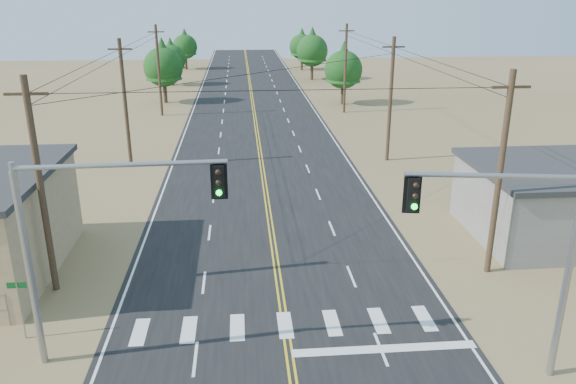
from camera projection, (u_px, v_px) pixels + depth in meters
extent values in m
cube|color=black|center=(262.00, 170.00, 44.19)|extent=(15.00, 200.00, 0.02)
cylinder|color=gray|center=(8.00, 310.00, 23.29)|extent=(0.06, 0.06, 1.50)
cylinder|color=#4C3826|center=(41.00, 189.00, 24.77)|extent=(0.30, 0.30, 10.00)
cube|color=#4C3826|center=(26.00, 94.00, 23.37)|extent=(1.80, 0.12, 0.12)
cylinder|color=#4C3826|center=(125.00, 105.00, 43.55)|extent=(0.30, 0.30, 10.00)
cube|color=#4C3826|center=(120.00, 49.00, 42.14)|extent=(1.80, 0.12, 0.12)
cylinder|color=#4C3826|center=(159.00, 71.00, 62.33)|extent=(0.30, 0.30, 10.00)
cube|color=#4C3826|center=(156.00, 32.00, 60.92)|extent=(1.80, 0.12, 0.12)
cylinder|color=#4C3826|center=(499.00, 176.00, 26.47)|extent=(0.30, 0.30, 10.00)
cube|color=#4C3826|center=(511.00, 87.00, 25.07)|extent=(1.80, 0.12, 0.12)
cylinder|color=#4C3826|center=(390.00, 100.00, 45.25)|extent=(0.30, 0.30, 10.00)
cube|color=#4C3826|center=(394.00, 47.00, 43.85)|extent=(1.80, 0.12, 0.12)
cylinder|color=#4C3826|center=(345.00, 69.00, 64.03)|extent=(0.30, 0.30, 10.00)
cube|color=#4C3826|center=(347.00, 31.00, 62.63)|extent=(1.80, 0.12, 0.12)
cylinder|color=gray|center=(30.00, 272.00, 19.98)|extent=(0.26, 0.26, 7.54)
cylinder|color=gray|center=(12.00, 171.00, 18.72)|extent=(0.19, 0.19, 0.65)
cylinder|color=gray|center=(122.00, 165.00, 19.07)|extent=(7.16, 0.38, 0.17)
cube|color=black|center=(219.00, 181.00, 19.66)|extent=(0.39, 0.33, 1.19)
sphere|color=black|center=(218.00, 172.00, 19.35)|extent=(0.22, 0.22, 0.22)
sphere|color=black|center=(219.00, 183.00, 19.48)|extent=(0.22, 0.22, 0.22)
sphere|color=#0CE533|center=(219.00, 193.00, 19.61)|extent=(0.22, 0.22, 0.22)
cylinder|color=gray|center=(566.00, 284.00, 19.30)|extent=(0.26, 0.26, 7.47)
cylinder|color=gray|center=(494.00, 176.00, 18.19)|extent=(5.74, 1.03, 0.17)
cube|color=black|center=(413.00, 194.00, 18.58)|extent=(0.42, 0.37, 1.17)
sphere|color=black|center=(416.00, 185.00, 18.27)|extent=(0.21, 0.21, 0.21)
sphere|color=black|center=(415.00, 196.00, 18.40)|extent=(0.21, 0.21, 0.21)
sphere|color=#0CE533|center=(414.00, 207.00, 18.52)|extent=(0.21, 0.21, 0.21)
cylinder|color=gray|center=(21.00, 311.00, 22.27)|extent=(0.06, 0.06, 2.51)
cube|color=#0B4E1C|center=(17.00, 285.00, 21.88)|extent=(0.75, 0.04, 0.25)
cylinder|color=#3F2D1E|center=(165.00, 91.00, 71.00)|extent=(0.49, 0.49, 2.93)
cone|color=#134513|center=(163.00, 58.00, 69.64)|extent=(4.56, 4.56, 5.21)
sphere|color=#134513|center=(163.00, 67.00, 70.00)|extent=(4.89, 4.89, 4.89)
cylinder|color=#3F2D1E|center=(172.00, 77.00, 84.54)|extent=(0.41, 0.41, 2.56)
cone|color=#134513|center=(171.00, 53.00, 83.35)|extent=(3.98, 3.98, 4.55)
sphere|color=#134513|center=(171.00, 59.00, 83.66)|extent=(4.27, 4.27, 4.27)
cylinder|color=#3F2D1E|center=(186.00, 62.00, 102.59)|extent=(0.50, 0.50, 2.63)
cone|color=#134513|center=(185.00, 41.00, 101.37)|extent=(4.09, 4.09, 4.67)
sphere|color=#134513|center=(185.00, 47.00, 101.69)|extent=(4.38, 4.38, 4.38)
cylinder|color=#3F2D1E|center=(343.00, 93.00, 70.02)|extent=(0.45, 0.45, 2.80)
cone|color=#134513|center=(344.00, 61.00, 68.72)|extent=(4.35, 4.35, 4.97)
sphere|color=#134513|center=(343.00, 70.00, 69.06)|extent=(4.66, 4.66, 4.66)
cylinder|color=#3F2D1E|center=(312.00, 70.00, 89.98)|extent=(0.45, 0.45, 2.99)
cone|color=#134513|center=(312.00, 44.00, 88.59)|extent=(4.65, 4.65, 5.32)
sphere|color=#134513|center=(312.00, 51.00, 88.95)|extent=(4.99, 4.99, 4.99)
cylinder|color=#3F2D1E|center=(302.00, 62.00, 101.69)|extent=(0.43, 0.43, 2.68)
cone|color=#134513|center=(302.00, 41.00, 100.45)|extent=(4.17, 4.17, 4.76)
sphere|color=#134513|center=(302.00, 47.00, 100.77)|extent=(4.46, 4.46, 4.46)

